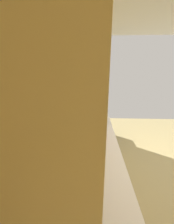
% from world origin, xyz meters
% --- Properties ---
extents(ground_plane, '(6.58, 6.58, 0.00)m').
position_xyz_m(ground_plane, '(0.00, 0.00, 0.00)').
color(ground_plane, tan).
extents(wall_back, '(4.23, 0.12, 2.73)m').
position_xyz_m(wall_back, '(0.00, 1.70, 1.37)').
color(wall_back, '#E8C37C').
rests_on(wall_back, ground_plane).
extents(counter_run, '(3.43, 0.67, 0.89)m').
position_xyz_m(counter_run, '(-0.34, 1.32, 0.45)').
color(counter_run, '#F5CE7D').
rests_on(counter_run, ground_plane).
extents(upper_cabinets, '(2.50, 0.33, 0.71)m').
position_xyz_m(upper_cabinets, '(-0.34, 1.48, 1.83)').
color(upper_cabinets, '#EDD282').
extents(oven_range, '(0.61, 0.68, 1.07)m').
position_xyz_m(oven_range, '(1.68, 1.31, 0.46)').
color(oven_range, black).
rests_on(oven_range, ground_plane).
extents(microwave, '(0.52, 0.40, 0.34)m').
position_xyz_m(microwave, '(0.65, 1.34, 1.06)').
color(microwave, '#B7BABF').
rests_on(microwave, counter_run).
extents(bowl, '(0.14, 0.14, 0.06)m').
position_xyz_m(bowl, '(-0.50, 1.29, 0.93)').
color(bowl, gold).
rests_on(bowl, counter_run).
extents(kettle, '(0.19, 0.14, 0.18)m').
position_xyz_m(kettle, '(-0.10, 1.29, 0.97)').
color(kettle, red).
rests_on(kettle, counter_run).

